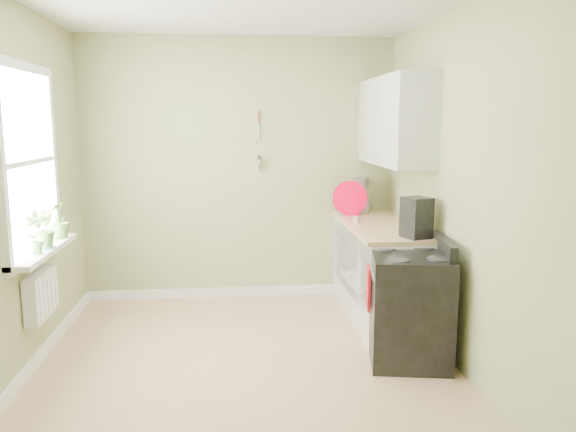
{
  "coord_description": "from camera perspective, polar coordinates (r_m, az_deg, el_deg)",
  "views": [
    {
      "loc": [
        -0.09,
        -4.02,
        1.84
      ],
      "look_at": [
        0.38,
        0.55,
        1.07
      ],
      "focal_mm": 35.0,
      "sensor_mm": 36.0,
      "label": 1
    }
  ],
  "objects": [
    {
      "name": "floor",
      "position": [
        4.42,
        -4.31,
        -15.26
      ],
      "size": [
        3.2,
        3.6,
        0.02
      ],
      "primitive_type": "cube",
      "color": "tan",
      "rests_on": "ground"
    },
    {
      "name": "wall_back",
      "position": [
        5.85,
        -4.95,
        4.66
      ],
      "size": [
        3.2,
        0.02,
        2.7
      ],
      "primitive_type": "cube",
      "color": "#999F6C",
      "rests_on": "floor"
    },
    {
      "name": "wall_left",
      "position": [
        4.32,
        -26.41,
        1.98
      ],
      "size": [
        0.02,
        3.6,
        2.7
      ],
      "primitive_type": "cube",
      "color": "#999F6C",
      "rests_on": "floor"
    },
    {
      "name": "wall_right",
      "position": [
        4.39,
        17.0,
        2.66
      ],
      "size": [
        0.02,
        3.6,
        2.7
      ],
      "primitive_type": "cube",
      "color": "#999F6C",
      "rests_on": "floor"
    },
    {
      "name": "base_cabinets",
      "position": [
        5.39,
        9.35,
        -5.74
      ],
      "size": [
        0.6,
        1.6,
        0.87
      ],
      "primitive_type": "cube",
      "color": "silver",
      "rests_on": "floor"
    },
    {
      "name": "countertop",
      "position": [
        5.29,
        9.38,
        -0.98
      ],
      "size": [
        0.64,
        1.6,
        0.04
      ],
      "primitive_type": "cube",
      "color": "tan",
      "rests_on": "base_cabinets"
    },
    {
      "name": "upper_cabinets",
      "position": [
        5.33,
        10.8,
        9.44
      ],
      "size": [
        0.35,
        1.4,
        0.8
      ],
      "primitive_type": "cube",
      "color": "silver",
      "rests_on": "wall_right"
    },
    {
      "name": "window",
      "position": [
        4.58,
        -24.98,
        4.97
      ],
      "size": [
        0.06,
        1.14,
        1.44
      ],
      "color": "white",
      "rests_on": "wall_left"
    },
    {
      "name": "window_sill",
      "position": [
        4.65,
        -23.55,
        -3.24
      ],
      "size": [
        0.18,
        1.14,
        0.04
      ],
      "primitive_type": "cube",
      "color": "white",
      "rests_on": "wall_left"
    },
    {
      "name": "radiator",
      "position": [
        4.69,
        -23.81,
        -7.31
      ],
      "size": [
        0.12,
        0.5,
        0.35
      ],
      "primitive_type": "cube",
      "color": "white",
      "rests_on": "wall_left"
    },
    {
      "name": "wall_utensils",
      "position": [
        5.81,
        -2.99,
        6.77
      ],
      "size": [
        0.02,
        0.14,
        0.58
      ],
      "color": "tan",
      "rests_on": "wall_back"
    },
    {
      "name": "stove",
      "position": [
        4.52,
        12.23,
        -8.93
      ],
      "size": [
        0.72,
        0.78,
        0.96
      ],
      "color": "black",
      "rests_on": "floor"
    },
    {
      "name": "stand_mixer",
      "position": [
        5.96,
        7.35,
        2.08
      ],
      "size": [
        0.3,
        0.36,
        0.4
      ],
      "color": "#B2B2B7",
      "rests_on": "countertop"
    },
    {
      "name": "kettle",
      "position": [
        5.91,
        5.34,
        1.29
      ],
      "size": [
        0.18,
        0.11,
        0.18
      ],
      "color": "silver",
      "rests_on": "countertop"
    },
    {
      "name": "coffee_maker",
      "position": [
        4.67,
        12.89,
        -0.26
      ],
      "size": [
        0.25,
        0.26,
        0.33
      ],
      "color": "black",
      "rests_on": "countertop"
    },
    {
      "name": "red_tray",
      "position": [
        5.68,
        6.32,
        1.82
      ],
      "size": [
        0.35,
        0.18,
        0.35
      ],
      "primitive_type": "cylinder",
      "rotation": [
        1.45,
        0.0,
        -0.37
      ],
      "color": "red",
      "rests_on": "countertop"
    },
    {
      "name": "jar",
      "position": [
        5.33,
        6.99,
        -0.19
      ],
      "size": [
        0.07,
        0.07,
        0.08
      ],
      "color": "tan",
      "rests_on": "countertop"
    },
    {
      "name": "plant_a",
      "position": [
        4.43,
        -24.32,
        -1.55
      ],
      "size": [
        0.19,
        0.16,
        0.31
      ],
      "primitive_type": "imported",
      "rotation": [
        0.0,
        0.0,
        0.34
      ],
      "color": "#497234",
      "rests_on": "window_sill"
    },
    {
      "name": "plant_b",
      "position": [
        4.63,
        -23.5,
        -1.21
      ],
      "size": [
        0.21,
        0.2,
        0.29
      ],
      "primitive_type": "imported",
      "rotation": [
        0.0,
        0.0,
        2.42
      ],
      "color": "#497234",
      "rests_on": "window_sill"
    },
    {
      "name": "plant_c",
      "position": [
        4.96,
        -22.28,
        -0.35
      ],
      "size": [
        0.21,
        0.21,
        0.31
      ],
      "primitive_type": "imported",
      "rotation": [
        0.0,
        0.0,
        4.41
      ],
      "color": "#497234",
      "rests_on": "window_sill"
    }
  ]
}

